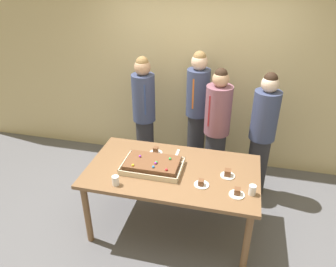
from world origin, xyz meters
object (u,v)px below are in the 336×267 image
person_green_shirt_behind (144,114)px  party_table (172,176)px  person_far_right_suit (216,131)px  cake_server_utensil (177,154)px  plated_slice_far_right (237,193)px  drink_cup_nearest (116,181)px  plated_slice_near_left (156,151)px  plated_slice_far_left (228,174)px  person_serving_front (262,135)px  sheet_cake (152,165)px  person_striped_tie_right (197,112)px  drink_cup_middle (252,190)px  plated_slice_near_right (201,184)px

person_green_shirt_behind → party_table: bearing=9.7°
person_far_right_suit → cake_server_utensil: bearing=-2.3°
plated_slice_far_right → cake_server_utensil: 0.91m
drink_cup_nearest → person_green_shirt_behind: (-0.15, 1.44, 0.06)m
plated_slice_near_left → plated_slice_far_left: plated_slice_near_left is taller
plated_slice_near_left → person_green_shirt_behind: size_ratio=0.09×
party_table → plated_slice_far_right: 0.74m
plated_slice_far_left → person_far_right_suit: bearing=104.1°
drink_cup_nearest → person_serving_front: bearing=41.7°
sheet_cake → person_striped_tie_right: (0.28, 1.24, 0.10)m
drink_cup_middle → person_striped_tie_right: person_striped_tie_right is taller
party_table → plated_slice_near_right: (0.34, -0.19, 0.11)m
plated_slice_near_left → drink_cup_nearest: 0.70m
party_table → plated_slice_near_left: bearing=133.4°
plated_slice_near_left → drink_cup_nearest: drink_cup_nearest is taller
cake_server_utensil → person_far_right_suit: (0.39, 0.53, 0.08)m
plated_slice_far_right → drink_cup_middle: 0.15m
drink_cup_middle → person_far_right_suit: 1.15m
plated_slice_far_right → person_green_shirt_behind: (-1.33, 1.31, 0.08)m
plated_slice_near_right → cake_server_utensil: (-0.36, 0.50, -0.02)m
plated_slice_far_right → plated_slice_near_right: bearing=169.6°
plated_slice_near_right → plated_slice_far_left: size_ratio=1.00×
sheet_cake → person_far_right_suit: (0.59, 0.87, 0.04)m
plated_slice_near_right → person_green_shirt_behind: (-0.98, 1.25, 0.09)m
plated_slice_far_right → drink_cup_middle: size_ratio=1.50×
plated_slice_near_right → drink_cup_nearest: 0.85m
party_table → person_serving_front: person_serving_front is taller
sheet_cake → drink_cup_middle: sheet_cake is taller
sheet_cake → person_green_shirt_behind: person_green_shirt_behind is taller
person_serving_front → person_green_shirt_behind: (-1.57, 0.18, 0.03)m
plated_slice_far_right → sheet_cake: bearing=165.6°
drink_cup_nearest → plated_slice_far_left: bearing=20.9°
sheet_cake → person_green_shirt_behind: bearing=111.6°
drink_cup_middle → person_far_right_suit: size_ratio=0.06×
person_green_shirt_behind → plated_slice_far_left: bearing=28.3°
drink_cup_nearest → drink_cup_middle: size_ratio=1.00×
person_far_right_suit → drink_cup_nearest: bearing=-1.1°
plated_slice_near_right → cake_server_utensil: 0.62m
party_table → cake_server_utensil: (-0.02, 0.31, 0.09)m
party_table → person_striped_tie_right: person_striped_tie_right is taller
party_table → plated_slice_near_right: size_ratio=12.19×
plated_slice_far_left → person_serving_front: person_serving_front is taller
drink_cup_nearest → person_striped_tie_right: person_striped_tie_right is taller
drink_cup_nearest → cake_server_utensil: size_ratio=0.50×
plated_slice_far_left → drink_cup_nearest: size_ratio=1.50×
sheet_cake → plated_slice_near_left: (-0.05, 0.30, -0.02)m
cake_server_utensil → person_far_right_suit: 0.66m
plated_slice_near_left → plated_slice_far_left: size_ratio=1.00×
person_serving_front → person_green_shirt_behind: person_green_shirt_behind is taller
drink_cup_middle → person_far_right_suit: bearing=113.2°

